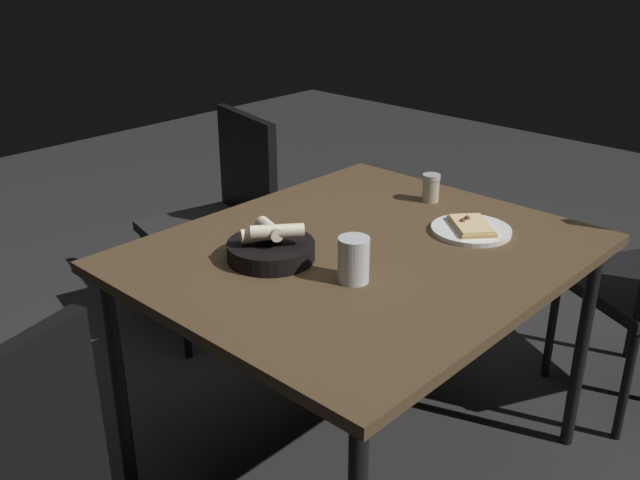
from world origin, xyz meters
name	(u,v)px	position (x,y,z in m)	size (l,w,h in m)	color
ground	(357,460)	(0.00, 0.00, 0.00)	(8.00, 8.00, 0.00)	#2C2C2C
dining_table	(361,266)	(0.00, 0.00, 0.68)	(1.00, 1.19, 0.73)	brown
pizza_plate	(471,229)	(0.16, 0.30, 0.74)	(0.23, 0.23, 0.04)	white
bread_basket	(271,248)	(-0.13, -0.22, 0.76)	(0.23, 0.23, 0.11)	black
beer_glass	(354,262)	(0.11, -0.17, 0.78)	(0.08, 0.08, 0.12)	silver
pepper_shaker	(431,189)	(-0.08, 0.43, 0.77)	(0.06, 0.06, 0.09)	#BFB299
chair_spare	(223,209)	(-0.99, 0.31, 0.50)	(0.53, 0.53, 0.87)	#2A2A2A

